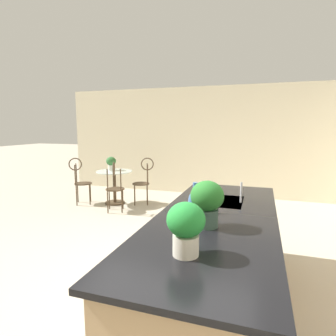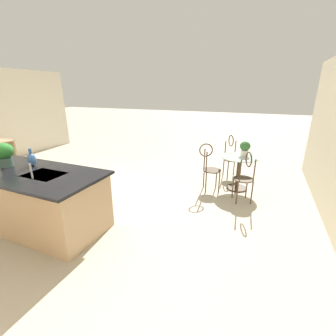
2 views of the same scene
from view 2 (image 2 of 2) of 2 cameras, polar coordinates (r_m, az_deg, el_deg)
ground_plane at (r=4.79m, az=-20.98°, el=-8.11°), size 40.00×40.00×0.00m
kitchen_island at (r=4.34m, az=-32.29°, el=-6.01°), size 2.80×1.06×0.92m
bistro_table at (r=5.15m, az=17.19°, el=-0.37°), size 0.80×0.80×0.74m
chair_near_window at (r=5.82m, az=15.58°, el=3.27°), size 0.52×0.52×1.04m
chair_by_island at (r=4.51m, az=18.72°, el=-1.59°), size 0.50×0.52×1.04m
chair_toward_desk at (r=4.89m, az=10.36°, el=0.71°), size 0.52×0.50×1.04m
sink_faucet at (r=3.62m, az=-31.06°, el=-0.67°), size 0.02×0.02×0.22m
potted_plant_on_table at (r=5.13m, az=18.72°, el=4.87°), size 0.22×0.22×0.31m
potted_plant_counter_near at (r=4.40m, az=-35.77°, el=3.01°), size 0.27×0.27×0.38m
vase_on_counter at (r=4.23m, az=-30.97°, el=1.87°), size 0.13×0.13×0.29m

